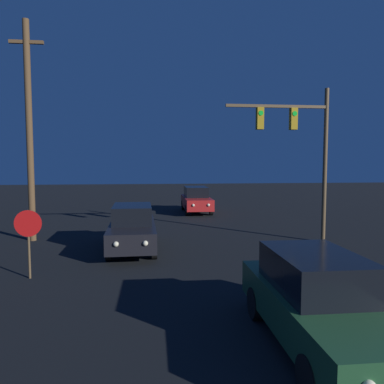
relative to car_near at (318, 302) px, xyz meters
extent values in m
cube|color=#1E4728|center=(0.00, -0.06, -0.18)|extent=(1.77, 4.72, 0.72)
cube|color=black|center=(0.00, 0.17, 0.53)|extent=(1.49, 2.33, 0.69)
cylinder|color=black|center=(-0.81, -1.51, -0.54)|extent=(0.20, 0.69, 0.69)
cylinder|color=black|center=(0.81, 1.39, -0.54)|extent=(0.20, 0.69, 0.69)
cylinder|color=black|center=(-0.79, 1.40, -0.54)|extent=(0.20, 0.69, 0.69)
cube|color=black|center=(-3.77, 8.21, -0.18)|extent=(1.85, 4.74, 0.72)
cube|color=black|center=(-3.78, 8.44, 0.53)|extent=(1.53, 2.35, 0.69)
cylinder|color=black|center=(-2.94, 6.77, -0.54)|extent=(0.21, 0.70, 0.69)
cylinder|color=black|center=(-4.54, 6.73, -0.54)|extent=(0.21, 0.70, 0.69)
cylinder|color=black|center=(-3.01, 9.68, -0.54)|extent=(0.21, 0.70, 0.69)
cylinder|color=black|center=(-4.61, 9.65, -0.54)|extent=(0.21, 0.70, 0.69)
sphere|color=#F9EFC6|center=(-3.24, 5.85, -0.11)|extent=(0.18, 0.18, 0.18)
sphere|color=#F9EFC6|center=(-4.19, 5.82, -0.11)|extent=(0.18, 0.18, 0.18)
cube|color=#B21E1E|center=(0.08, 18.88, -0.18)|extent=(1.75, 4.71, 0.72)
cube|color=black|center=(0.08, 19.12, 0.53)|extent=(1.48, 2.32, 0.69)
cylinder|color=black|center=(0.87, 17.42, -0.54)|extent=(0.19, 0.69, 0.69)
cylinder|color=black|center=(-0.73, 17.43, -0.54)|extent=(0.19, 0.69, 0.69)
cylinder|color=black|center=(0.88, 20.34, -0.54)|extent=(0.19, 0.69, 0.69)
cylinder|color=black|center=(-0.72, 20.34, -0.54)|extent=(0.19, 0.69, 0.69)
sphere|color=#F9EFC6|center=(0.55, 16.51, -0.11)|extent=(0.18, 0.18, 0.18)
sphere|color=#F9EFC6|center=(-0.41, 16.51, -0.11)|extent=(0.18, 0.18, 0.18)
cylinder|color=brown|center=(4.37, 8.84, 2.39)|extent=(0.18, 0.18, 6.55)
cube|color=brown|center=(2.20, 8.84, 4.88)|extent=(4.33, 0.12, 0.12)
cube|color=#A57F14|center=(2.92, 8.84, 4.37)|extent=(0.28, 0.28, 0.90)
cylinder|color=green|center=(2.92, 8.69, 4.57)|extent=(0.20, 0.02, 0.20)
cube|color=#A57F14|center=(1.48, 8.84, 4.37)|extent=(0.28, 0.28, 0.90)
cylinder|color=green|center=(1.48, 8.69, 4.57)|extent=(0.20, 0.02, 0.20)
cylinder|color=brown|center=(-6.65, 4.95, 0.14)|extent=(0.07, 0.07, 2.05)
cylinder|color=red|center=(-6.65, 4.93, 0.77)|extent=(0.79, 0.03, 0.79)
cylinder|color=brown|center=(-8.22, 10.54, 3.85)|extent=(0.28, 0.28, 9.47)
cube|color=brown|center=(-8.22, 10.54, 7.64)|extent=(1.41, 0.14, 0.14)
camera|label=1|loc=(-3.07, -6.41, 2.57)|focal=35.00mm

